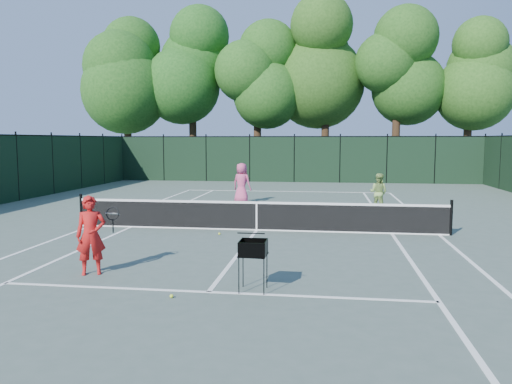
# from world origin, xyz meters

# --- Properties ---
(ground) EXTENTS (90.00, 90.00, 0.00)m
(ground) POSITION_xyz_m (0.00, 0.00, 0.00)
(ground) COLOR #48574E
(ground) RESTS_ON ground
(sideline_doubles_left) EXTENTS (0.10, 23.77, 0.01)m
(sideline_doubles_left) POSITION_xyz_m (-5.49, 0.00, 0.00)
(sideline_doubles_left) COLOR white
(sideline_doubles_left) RESTS_ON ground
(sideline_doubles_right) EXTENTS (0.10, 23.77, 0.01)m
(sideline_doubles_right) POSITION_xyz_m (5.49, 0.00, 0.00)
(sideline_doubles_right) COLOR white
(sideline_doubles_right) RESTS_ON ground
(sideline_singles_left) EXTENTS (0.10, 23.77, 0.01)m
(sideline_singles_left) POSITION_xyz_m (-4.12, 0.00, 0.00)
(sideline_singles_left) COLOR white
(sideline_singles_left) RESTS_ON ground
(sideline_singles_right) EXTENTS (0.10, 23.77, 0.01)m
(sideline_singles_right) POSITION_xyz_m (4.12, 0.00, 0.00)
(sideline_singles_right) COLOR white
(sideline_singles_right) RESTS_ON ground
(baseline_far) EXTENTS (10.97, 0.10, 0.01)m
(baseline_far) POSITION_xyz_m (0.00, 11.88, 0.00)
(baseline_far) COLOR white
(baseline_far) RESTS_ON ground
(service_line_near) EXTENTS (8.23, 0.10, 0.01)m
(service_line_near) POSITION_xyz_m (0.00, -6.40, 0.00)
(service_line_near) COLOR white
(service_line_near) RESTS_ON ground
(service_line_far) EXTENTS (8.23, 0.10, 0.01)m
(service_line_far) POSITION_xyz_m (0.00, 6.40, 0.00)
(service_line_far) COLOR white
(service_line_far) RESTS_ON ground
(center_service_line) EXTENTS (0.10, 12.80, 0.01)m
(center_service_line) POSITION_xyz_m (0.00, 0.00, 0.00)
(center_service_line) COLOR white
(center_service_line) RESTS_ON ground
(tennis_net) EXTENTS (11.69, 0.09, 1.06)m
(tennis_net) POSITION_xyz_m (0.00, 0.00, 0.48)
(tennis_net) COLOR black
(tennis_net) RESTS_ON ground
(fence_far) EXTENTS (24.00, 0.05, 3.00)m
(fence_far) POSITION_xyz_m (0.00, 18.00, 1.50)
(fence_far) COLOR black
(fence_far) RESTS_ON ground
(tree_0) EXTENTS (6.40, 6.40, 13.14)m
(tree_0) POSITION_xyz_m (-13.00, 21.50, 8.16)
(tree_0) COLOR black
(tree_0) RESTS_ON ground
(tree_1) EXTENTS (6.80, 6.80, 13.98)m
(tree_1) POSITION_xyz_m (-8.00, 22.00, 8.69)
(tree_1) COLOR black
(tree_1) RESTS_ON ground
(tree_2) EXTENTS (6.00, 6.00, 12.40)m
(tree_2) POSITION_xyz_m (-3.00, 21.80, 7.73)
(tree_2) COLOR black
(tree_2) RESTS_ON ground
(tree_3) EXTENTS (7.00, 7.00, 14.45)m
(tree_3) POSITION_xyz_m (2.00, 22.30, 9.01)
(tree_3) COLOR black
(tree_3) RESTS_ON ground
(tree_4) EXTENTS (6.20, 6.20, 12.97)m
(tree_4) POSITION_xyz_m (7.00, 21.60, 8.14)
(tree_4) COLOR black
(tree_4) RESTS_ON ground
(tree_5) EXTENTS (5.80, 5.80, 12.23)m
(tree_5) POSITION_xyz_m (12.00, 22.10, 7.71)
(tree_5) COLOR black
(tree_5) RESTS_ON ground
(coach) EXTENTS (0.77, 0.86, 1.66)m
(coach) POSITION_xyz_m (-2.72, -5.52, 0.83)
(coach) COLOR red
(coach) RESTS_ON ground
(player_pink) EXTENTS (1.02, 0.84, 1.79)m
(player_pink) POSITION_xyz_m (-1.60, 6.63, 0.89)
(player_pink) COLOR #CB4778
(player_pink) RESTS_ON ground
(player_green) EXTENTS (0.92, 0.85, 1.51)m
(player_green) POSITION_xyz_m (4.18, 4.78, 0.75)
(player_green) COLOR #87AA55
(player_green) RESTS_ON ground
(ball_hopper) EXTENTS (0.54, 0.54, 0.96)m
(ball_hopper) POSITION_xyz_m (0.81, -6.20, 0.81)
(ball_hopper) COLOR black
(ball_hopper) RESTS_ON ground
(loose_ball_near_cart) EXTENTS (0.07, 0.07, 0.07)m
(loose_ball_near_cart) POSITION_xyz_m (-0.58, -6.83, 0.03)
(loose_ball_near_cart) COLOR #CEE82F
(loose_ball_near_cart) RESTS_ON ground
(loose_ball_midcourt) EXTENTS (0.07, 0.07, 0.07)m
(loose_ball_midcourt) POSITION_xyz_m (-1.00, -0.88, 0.03)
(loose_ball_midcourt) COLOR #D3E62F
(loose_ball_midcourt) RESTS_ON ground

